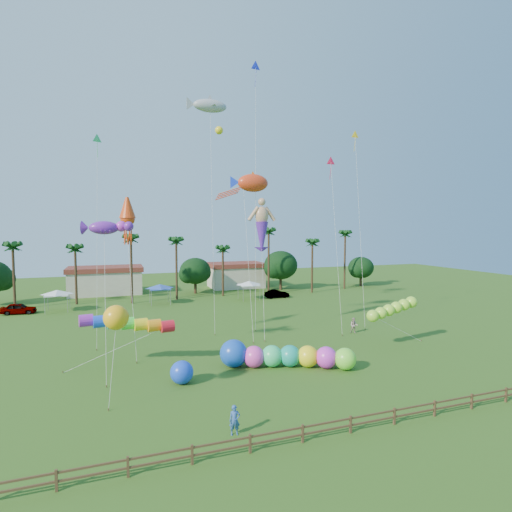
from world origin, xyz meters
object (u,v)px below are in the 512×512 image
object	(u,v)px
car_b	(277,294)
blue_ball	(182,372)
spectator_a	(235,420)
caterpillar_inflatable	(282,356)
spectator_b	(354,325)
car_a	(19,309)

from	to	relation	value
car_b	blue_ball	distance (m)	37.84
car_b	blue_ball	size ratio (longest dim) A/B	2.34
spectator_a	blue_ball	size ratio (longest dim) A/B	0.98
caterpillar_inflatable	spectator_b	bearing A→B (deg)	54.79
car_a	spectator_b	distance (m)	44.00
spectator_b	car_b	bearing A→B (deg)	122.24
car_b	caterpillar_inflatable	size ratio (longest dim) A/B	0.37
caterpillar_inflatable	blue_ball	xyz separation A→B (m)	(-8.42, -0.72, -0.10)
spectator_a	caterpillar_inflatable	xyz separation A→B (m)	(6.81, 9.11, 0.12)
car_b	caterpillar_inflatable	bearing A→B (deg)	159.74
spectator_b	car_a	bearing A→B (deg)	-178.82
car_a	caterpillar_inflatable	world-z (taller)	caterpillar_inflatable
car_b	spectator_b	size ratio (longest dim) A/B	2.37
car_b	blue_ball	world-z (taller)	blue_ball
spectator_a	spectator_b	world-z (taller)	spectator_b
caterpillar_inflatable	blue_ball	distance (m)	8.46
spectator_a	car_a	bearing A→B (deg)	123.98
spectator_b	caterpillar_inflatable	world-z (taller)	caterpillar_inflatable
car_b	spectator_b	bearing A→B (deg)	-179.82
car_a	spectator_b	bearing A→B (deg)	-118.34
car_a	caterpillar_inflatable	bearing A→B (deg)	-136.61
spectator_a	caterpillar_inflatable	distance (m)	11.38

